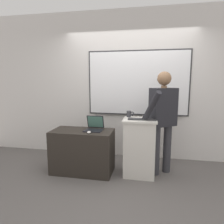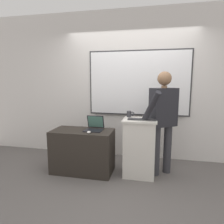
{
  "view_description": "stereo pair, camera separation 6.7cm",
  "coord_description": "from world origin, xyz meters",
  "views": [
    {
      "loc": [
        0.41,
        -2.69,
        1.54
      ],
      "look_at": [
        -0.2,
        0.47,
        1.04
      ],
      "focal_mm": 32.0,
      "sensor_mm": 36.0,
      "label": 1
    },
    {
      "loc": [
        0.47,
        -2.68,
        1.54
      ],
      "look_at": [
        -0.2,
        0.47,
        1.04
      ],
      "focal_mm": 32.0,
      "sensor_mm": 36.0,
      "label": 2
    }
  ],
  "objects": [
    {
      "name": "ground_plane",
      "position": [
        0.0,
        0.0,
        0.0
      ],
      "size": [
        30.0,
        30.0,
        0.0
      ],
      "primitive_type": "plane",
      "color": "#5B5654"
    },
    {
      "name": "back_wall",
      "position": [
        0.01,
        1.33,
        1.45
      ],
      "size": [
        6.4,
        0.17,
        2.89
      ],
      "color": "silver",
      "rests_on": "ground_plane"
    },
    {
      "name": "lectern_podium",
      "position": [
        0.26,
        0.46,
        0.47
      ],
      "size": [
        0.53,
        0.46,
        0.94
      ],
      "color": "beige",
      "rests_on": "ground_plane"
    },
    {
      "name": "side_desk",
      "position": [
        -0.69,
        0.39,
        0.36
      ],
      "size": [
        1.02,
        0.52,
        0.72
      ],
      "color": "#28231E",
      "rests_on": "ground_plane"
    },
    {
      "name": "person_presenter",
      "position": [
        0.62,
        0.58,
        0.98
      ],
      "size": [
        0.58,
        0.72,
        1.69
      ],
      "rotation": [
        0.0,
        0.0,
        0.6
      ],
      "color": "#333338",
      "rests_on": "ground_plane"
    },
    {
      "name": "laptop",
      "position": [
        -0.5,
        0.46,
        0.79
      ],
      "size": [
        0.29,
        0.29,
        0.24
      ],
      "color": "black",
      "rests_on": "side_desk"
    },
    {
      "name": "wireless_keyboard",
      "position": [
        0.29,
        0.4,
        0.95
      ],
      "size": [
        0.43,
        0.12,
        0.02
      ],
      "color": "#2D2D30",
      "rests_on": "lectern_podium"
    },
    {
      "name": "computer_mouse_by_laptop",
      "position": [
        -0.52,
        0.23,
        0.74
      ],
      "size": [
        0.06,
        0.1,
        0.03
      ],
      "color": "silver",
      "rests_on": "side_desk"
    },
    {
      "name": "computer_mouse_by_keyboard",
      "position": [
        0.48,
        0.42,
        0.95
      ],
      "size": [
        0.06,
        0.1,
        0.03
      ],
      "color": "black",
      "rests_on": "lectern_podium"
    },
    {
      "name": "coffee_mug",
      "position": [
        0.07,
        0.62,
        0.99
      ],
      "size": [
        0.13,
        0.07,
        0.1
      ],
      "color": "#333338",
      "rests_on": "lectern_podium"
    }
  ]
}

